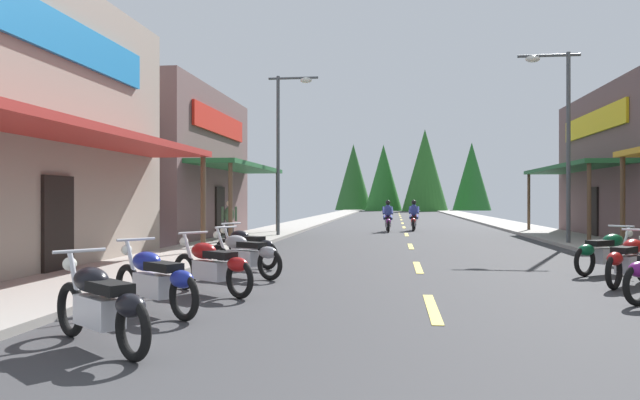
{
  "coord_description": "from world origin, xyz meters",
  "views": [
    {
      "loc": [
        -0.55,
        -1.51,
        1.61
      ],
      "look_at": [
        -4.26,
        28.06,
        1.57
      ],
      "focal_mm": 33.25,
      "sensor_mm": 36.0,
      "label": 1
    }
  ],
  "objects_px": {
    "streetlamp_left": "(285,134)",
    "motorcycle_parked_right_3": "(606,252)",
    "streetlamp_right": "(559,121)",
    "motorcycle_parked_left_0": "(100,303)",
    "motorcycle_parked_left_4": "(246,246)",
    "motorcycle_parked_left_1": "(155,279)",
    "pedestrian_browsing": "(229,219)",
    "motorcycle_parked_left_2": "(212,265)",
    "rider_cruising_trailing": "(414,218)",
    "motorcycle_parked_left_3": "(244,254)",
    "rider_cruising_lead": "(388,219)",
    "motorcycle_parked_right_2": "(628,259)"
  },
  "relations": [
    {
      "from": "motorcycle_parked_left_1",
      "to": "pedestrian_browsing",
      "type": "bearing_deg",
      "value": -41.92
    },
    {
      "from": "streetlamp_left",
      "to": "motorcycle_parked_left_4",
      "type": "height_order",
      "value": "streetlamp_left"
    },
    {
      "from": "motorcycle_parked_left_4",
      "to": "motorcycle_parked_right_3",
      "type": "bearing_deg",
      "value": -149.6
    },
    {
      "from": "motorcycle_parked_left_1",
      "to": "motorcycle_parked_left_3",
      "type": "xyz_separation_m",
      "value": [
        0.26,
        3.92,
        0.0
      ]
    },
    {
      "from": "motorcycle_parked_right_2",
      "to": "motorcycle_parked_left_2",
      "type": "distance_m",
      "value": 7.62
    },
    {
      "from": "pedestrian_browsing",
      "to": "streetlamp_right",
      "type": "bearing_deg",
      "value": -112.26
    },
    {
      "from": "streetlamp_left",
      "to": "motorcycle_parked_left_4",
      "type": "distance_m",
      "value": 11.39
    },
    {
      "from": "motorcycle_parked_left_0",
      "to": "streetlamp_right",
      "type": "bearing_deg",
      "value": -82.2
    },
    {
      "from": "motorcycle_parked_left_1",
      "to": "rider_cruising_lead",
      "type": "height_order",
      "value": "rider_cruising_lead"
    },
    {
      "from": "motorcycle_parked_left_4",
      "to": "rider_cruising_lead",
      "type": "relative_size",
      "value": 0.86
    },
    {
      "from": "motorcycle_parked_left_0",
      "to": "rider_cruising_trailing",
      "type": "relative_size",
      "value": 0.82
    },
    {
      "from": "streetlamp_right",
      "to": "motorcycle_parked_left_2",
      "type": "xyz_separation_m",
      "value": [
        -8.69,
        -11.48,
        -3.8
      ]
    },
    {
      "from": "motorcycle_parked_right_2",
      "to": "motorcycle_parked_left_3",
      "type": "distance_m",
      "value": 7.38
    },
    {
      "from": "motorcycle_parked_right_2",
      "to": "motorcycle_parked_left_0",
      "type": "distance_m",
      "value": 9.31
    },
    {
      "from": "motorcycle_parked_left_0",
      "to": "pedestrian_browsing",
      "type": "bearing_deg",
      "value": -41.7
    },
    {
      "from": "streetlamp_right",
      "to": "streetlamp_left",
      "type": "bearing_deg",
      "value": 162.81
    },
    {
      "from": "streetlamp_left",
      "to": "motorcycle_parked_left_1",
      "type": "relative_size",
      "value": 3.81
    },
    {
      "from": "motorcycle_parked_left_0",
      "to": "motorcycle_parked_left_4",
      "type": "height_order",
      "value": "same"
    },
    {
      "from": "motorcycle_parked_left_1",
      "to": "rider_cruising_lead",
      "type": "bearing_deg",
      "value": -61.2
    },
    {
      "from": "streetlamp_left",
      "to": "motorcycle_parked_right_3",
      "type": "distance_m",
      "value": 14.76
    },
    {
      "from": "pedestrian_browsing",
      "to": "motorcycle_parked_left_0",
      "type": "bearing_deg",
      "value": 164.12
    },
    {
      "from": "streetlamp_right",
      "to": "rider_cruising_trailing",
      "type": "relative_size",
      "value": 3.11
    },
    {
      "from": "streetlamp_left",
      "to": "pedestrian_browsing",
      "type": "height_order",
      "value": "streetlamp_left"
    },
    {
      "from": "streetlamp_right",
      "to": "motorcycle_parked_left_3",
      "type": "distance_m",
      "value": 13.31
    },
    {
      "from": "motorcycle_parked_left_2",
      "to": "rider_cruising_trailing",
      "type": "bearing_deg",
      "value": -65.91
    },
    {
      "from": "streetlamp_right",
      "to": "motorcycle_parked_right_3",
      "type": "bearing_deg",
      "value": -98.17
    },
    {
      "from": "motorcycle_parked_left_4",
      "to": "pedestrian_browsing",
      "type": "relative_size",
      "value": 1.19
    },
    {
      "from": "motorcycle_parked_left_0",
      "to": "rider_cruising_trailing",
      "type": "distance_m",
      "value": 24.91
    },
    {
      "from": "streetlamp_left",
      "to": "motorcycle_parked_left_1",
      "type": "height_order",
      "value": "streetlamp_left"
    },
    {
      "from": "streetlamp_right",
      "to": "motorcycle_parked_left_0",
      "type": "bearing_deg",
      "value": -120.0
    },
    {
      "from": "motorcycle_parked_left_3",
      "to": "streetlamp_left",
      "type": "bearing_deg",
      "value": -52.8
    },
    {
      "from": "motorcycle_parked_right_3",
      "to": "motorcycle_parked_left_3",
      "type": "xyz_separation_m",
      "value": [
        -7.56,
        -1.45,
        0.0
      ]
    },
    {
      "from": "motorcycle_parked_left_4",
      "to": "rider_cruising_lead",
      "type": "xyz_separation_m",
      "value": [
        3.17,
        15.61,
        0.17
      ]
    },
    {
      "from": "motorcycle_parked_left_4",
      "to": "motorcycle_parked_left_3",
      "type": "bearing_deg",
      "value": 135.94
    },
    {
      "from": "motorcycle_parked_left_1",
      "to": "streetlamp_left",
      "type": "bearing_deg",
      "value": -48.97
    },
    {
      "from": "streetlamp_right",
      "to": "motorcycle_parked_left_1",
      "type": "bearing_deg",
      "value": -124.03
    },
    {
      "from": "streetlamp_left",
      "to": "motorcycle_parked_left_2",
      "type": "xyz_separation_m",
      "value": [
        1.46,
        -14.62,
        -3.86
      ]
    },
    {
      "from": "motorcycle_parked_right_2",
      "to": "motorcycle_parked_left_0",
      "type": "relative_size",
      "value": 0.98
    },
    {
      "from": "motorcycle_parked_left_3",
      "to": "rider_cruising_trailing",
      "type": "bearing_deg",
      "value": -71.72
    },
    {
      "from": "motorcycle_parked_left_1",
      "to": "motorcycle_parked_left_2",
      "type": "distance_m",
      "value": 1.8
    },
    {
      "from": "motorcycle_parked_left_0",
      "to": "pedestrian_browsing",
      "type": "relative_size",
      "value": 1.13
    },
    {
      "from": "streetlamp_left",
      "to": "motorcycle_parked_left_1",
      "type": "xyz_separation_m",
      "value": [
        1.2,
        -16.4,
        -3.86
      ]
    },
    {
      "from": "streetlamp_left",
      "to": "motorcycle_parked_left_3",
      "type": "bearing_deg",
      "value": -83.32
    },
    {
      "from": "rider_cruising_lead",
      "to": "pedestrian_browsing",
      "type": "distance_m",
      "value": 10.47
    },
    {
      "from": "motorcycle_parked_left_0",
      "to": "pedestrian_browsing",
      "type": "xyz_separation_m",
      "value": [
        -2.66,
        14.35,
        0.4
      ]
    },
    {
      "from": "motorcycle_parked_left_4",
      "to": "motorcycle_parked_left_2",
      "type": "bearing_deg",
      "value": 129.04
    },
    {
      "from": "motorcycle_parked_right_3",
      "to": "rider_cruising_trailing",
      "type": "bearing_deg",
      "value": 64.13
    },
    {
      "from": "motorcycle_parked_left_2",
      "to": "rider_cruising_trailing",
      "type": "height_order",
      "value": "rider_cruising_trailing"
    },
    {
      "from": "motorcycle_parked_left_3",
      "to": "motorcycle_parked_left_4",
      "type": "height_order",
      "value": "same"
    },
    {
      "from": "streetlamp_left",
      "to": "motorcycle_parked_right_2",
      "type": "relative_size",
      "value": 3.92
    }
  ]
}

